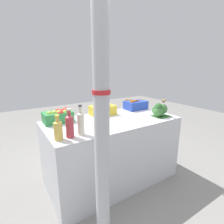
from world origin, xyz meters
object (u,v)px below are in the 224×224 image
at_px(apple_crate, 59,116).
at_px(carrot_crate, 136,105).
at_px(orange_crate, 102,109).
at_px(juice_bottle_cloudy, 81,122).
at_px(sparrow_bird, 164,101).
at_px(broccoli_pile, 159,110).
at_px(juice_bottle_ruby, 70,125).
at_px(juice_bottle_golden, 58,130).
at_px(support_pole, 101,103).

xyz_separation_m(apple_crate, carrot_crate, (1.21, 0.00, -0.01)).
xyz_separation_m(orange_crate, juice_bottle_cloudy, (-0.54, -0.52, 0.05)).
bearing_deg(orange_crate, carrot_crate, 0.24).
distance_m(carrot_crate, sparrow_bird, 0.54).
xyz_separation_m(carrot_crate, sparrow_bird, (0.04, -0.52, 0.15)).
bearing_deg(broccoli_pile, juice_bottle_ruby, -178.60).
bearing_deg(sparrow_bird, broccoli_pile, -102.66).
height_order(carrot_crate, juice_bottle_golden, juice_bottle_golden).
distance_m(orange_crate, juice_bottle_cloudy, 0.75).
xyz_separation_m(juice_bottle_golden, juice_bottle_ruby, (0.11, 0.00, 0.02)).
distance_m(apple_crate, juice_bottle_ruby, 0.52).
height_order(apple_crate, carrot_crate, apple_crate).
xyz_separation_m(carrot_crate, juice_bottle_golden, (-1.36, -0.52, 0.03)).
relative_size(support_pole, juice_bottle_cloudy, 8.37).
relative_size(support_pole, apple_crate, 7.61).
bearing_deg(apple_crate, carrot_crate, 0.22).
height_order(broccoli_pile, sparrow_bird, sparrow_bird).
height_order(carrot_crate, juice_bottle_ruby, juice_bottle_ruby).
bearing_deg(sparrow_bird, support_pole, -54.43).
xyz_separation_m(carrot_crate, juice_bottle_ruby, (-1.25, -0.52, 0.05)).
height_order(carrot_crate, broccoli_pile, broccoli_pile).
bearing_deg(apple_crate, juice_bottle_cloudy, -82.43).
distance_m(orange_crate, juice_bottle_golden, 0.92).
bearing_deg(juice_bottle_ruby, carrot_crate, 22.71).
bearing_deg(apple_crate, orange_crate, 0.20).
height_order(juice_bottle_ruby, juice_bottle_cloudy, juice_bottle_cloudy).
xyz_separation_m(orange_crate, broccoli_pile, (0.59, -0.49, 0.01)).
bearing_deg(support_pole, juice_bottle_cloudy, 85.33).
bearing_deg(juice_bottle_cloudy, support_pole, -94.67).
height_order(support_pole, orange_crate, support_pole).
distance_m(broccoli_pile, juice_bottle_cloudy, 1.13).
relative_size(carrot_crate, sparrow_bird, 2.48).
distance_m(juice_bottle_cloudy, sparrow_bird, 1.18).
bearing_deg(juice_bottle_cloudy, juice_bottle_golden, 180.00).
distance_m(orange_crate, juice_bottle_ruby, 0.84).
bearing_deg(broccoli_pile, apple_crate, 157.81).
relative_size(juice_bottle_ruby, sparrow_bird, 2.08).
bearing_deg(apple_crate, juice_bottle_golden, -106.68).
height_order(orange_crate, sparrow_bird, sparrow_bird).
bearing_deg(support_pole, juice_bottle_ruby, 98.57).
height_order(support_pole, apple_crate, support_pole).
relative_size(juice_bottle_cloudy, sparrow_bird, 2.25).
distance_m(apple_crate, broccoli_pile, 1.29).
relative_size(support_pole, sparrow_bird, 18.86).
relative_size(broccoli_pile, sparrow_bird, 1.80).
height_order(support_pole, juice_bottle_golden, support_pole).
bearing_deg(support_pole, carrot_crate, 40.72).
distance_m(carrot_crate, juice_bottle_golden, 1.46).
bearing_deg(juice_bottle_golden, apple_crate, 73.32).
distance_m(apple_crate, juice_bottle_golden, 0.54).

